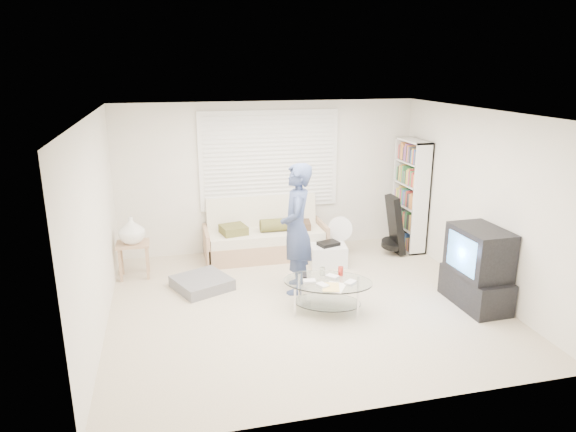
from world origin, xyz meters
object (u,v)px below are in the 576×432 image
object	(u,v)px
futon_sofa	(265,238)
tv_unit	(477,268)
bookshelf	(410,195)
coffee_table	(328,287)

from	to	relation	value
futon_sofa	tv_unit	bearing A→B (deg)	-45.64
bookshelf	tv_unit	distance (m)	2.28
bookshelf	coffee_table	distance (m)	2.93
futon_sofa	coffee_table	bearing A→B (deg)	-79.51
bookshelf	tv_unit	xyz separation A→B (m)	(-0.13, -2.24, -0.42)
coffee_table	futon_sofa	bearing A→B (deg)	100.49
futon_sofa	tv_unit	size ratio (longest dim) A/B	1.87
futon_sofa	tv_unit	xyz separation A→B (m)	(2.35, -2.41, 0.20)
bookshelf	coffee_table	world-z (taller)	bookshelf
tv_unit	coffee_table	bearing A→B (deg)	172.41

